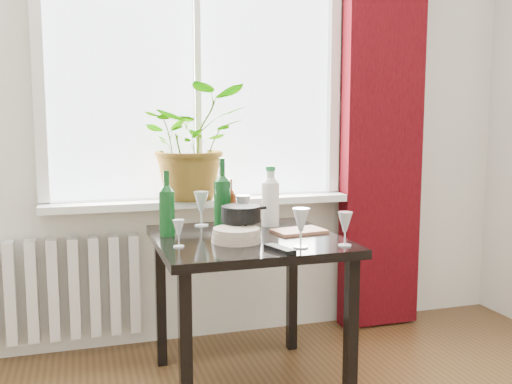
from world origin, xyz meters
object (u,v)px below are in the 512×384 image
object	(u,v)px
wineglass_front_left	(179,233)
wine_bottle_left	(167,203)
wineglass_back_left	(201,208)
cleaning_bottle	(270,195)
wineglass_front_right	(301,228)
radiator	(64,289)
wine_bottle_right	(222,193)
table	(247,256)
plate_stack	(236,235)
potted_plant	(193,142)
bottle_amber	(230,203)
fondue_pot	(241,221)
tv_remote	(280,249)
wineglass_back_center	(243,212)
cutting_board	(299,231)
wineglass_far_right	(345,229)

from	to	relation	value
wineglass_front_left	wine_bottle_left	bearing A→B (deg)	92.59
wineglass_back_left	cleaning_bottle	bearing A→B (deg)	-15.82
wineglass_front_right	radiator	bearing A→B (deg)	137.53
wine_bottle_right	wineglass_front_left	xyz separation A→B (m)	(-0.28, -0.33, -0.12)
table	plate_stack	world-z (taller)	plate_stack
potted_plant	bottle_amber	bearing A→B (deg)	-71.96
table	wine_bottle_left	size ratio (longest dim) A/B	2.71
bottle_amber	plate_stack	xyz separation A→B (m)	(-0.06, -0.33, -0.10)
potted_plant	wine_bottle_right	distance (m)	0.46
fondue_pot	tv_remote	world-z (taller)	fondue_pot
bottle_amber	plate_stack	size ratio (longest dim) A/B	1.12
radiator	plate_stack	size ratio (longest dim) A/B	3.51
wine_bottle_left	cleaning_bottle	size ratio (longest dim) A/B	0.99
wine_bottle_right	cleaning_bottle	xyz separation A→B (m)	(0.26, 0.02, -0.02)
wine_bottle_left	plate_stack	distance (m)	0.38
wineglass_front_right	fondue_pot	xyz separation A→B (m)	(-0.18, 0.31, -0.02)
table	wineglass_front_right	size ratio (longest dim) A/B	4.85
potted_plant	tv_remote	xyz separation A→B (m)	(0.19, -0.91, -0.41)
cleaning_bottle	plate_stack	size ratio (longest dim) A/B	1.39
plate_stack	wine_bottle_right	bearing A→B (deg)	88.16
plate_stack	fondue_pot	distance (m)	0.14
wineglass_back_center	wineglass_back_left	distance (m)	0.24
radiator	wineglass_back_left	world-z (taller)	wineglass_back_left
bottle_amber	wineglass_front_right	xyz separation A→B (m)	(0.18, -0.52, -0.04)
radiator	wineglass_back_left	bearing A→B (deg)	-23.73
cutting_board	wineglass_back_left	bearing A→B (deg)	144.48
radiator	potted_plant	xyz separation A→B (m)	(0.71, -0.04, 0.78)
radiator	cleaning_bottle	bearing A→B (deg)	-21.21
bottle_amber	wineglass_front_right	world-z (taller)	bottle_amber
wineglass_back_left	plate_stack	world-z (taller)	wineglass_back_left
table	wine_bottle_left	bearing A→B (deg)	160.05
wine_bottle_left	wineglass_front_left	distance (m)	0.27
wineglass_far_right	tv_remote	bearing A→B (deg)	-178.55
radiator	potted_plant	bearing A→B (deg)	-3.37
wineglass_far_right	cutting_board	distance (m)	0.36
wineglass_back_left	plate_stack	xyz separation A→B (m)	(0.07, -0.42, -0.06)
cleaning_bottle	wineglass_back_center	xyz separation A→B (m)	(-0.16, -0.06, -0.07)
radiator	wineglass_back_center	distance (m)	1.09
bottle_amber	fondue_pot	size ratio (longest dim) A/B	1.20
fondue_pot	bottle_amber	bearing A→B (deg)	76.71
bottle_amber	cutting_board	bearing A→B (deg)	-35.42
wineglass_far_right	tv_remote	xyz separation A→B (m)	(-0.30, -0.01, -0.07)
wineglass_back_left	fondue_pot	bearing A→B (deg)	-67.11
radiator	wineglass_back_center	world-z (taller)	wineglass_back_center
wine_bottle_left	wineglass_back_left	world-z (taller)	wine_bottle_left
wineglass_back_center	tv_remote	bearing A→B (deg)	-87.46
bottle_amber	wineglass_front_left	size ratio (longest dim) A/B	2.09
bottle_amber	wineglass_back_center	distance (m)	0.09
wine_bottle_right	wineglass_front_left	bearing A→B (deg)	-129.71
wine_bottle_right	wineglass_back_center	distance (m)	0.14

